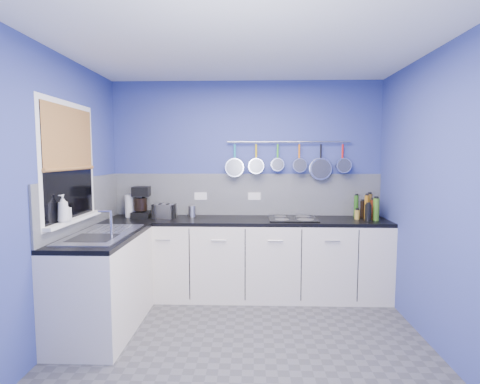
# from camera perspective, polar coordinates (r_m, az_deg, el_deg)

# --- Properties ---
(floor) EXTENTS (3.20, 3.00, 0.02)m
(floor) POSITION_cam_1_polar(r_m,az_deg,el_deg) (3.45, 0.47, -22.58)
(floor) COLOR #47474C
(floor) RESTS_ON ground
(ceiling) EXTENTS (3.20, 3.00, 0.02)m
(ceiling) POSITION_cam_1_polar(r_m,az_deg,el_deg) (3.18, 0.50, 21.87)
(ceiling) COLOR white
(ceiling) RESTS_ON ground
(wall_back) EXTENTS (3.20, 0.02, 2.50)m
(wall_back) POSITION_cam_1_polar(r_m,az_deg,el_deg) (4.57, 0.93, 0.90)
(wall_back) COLOR #35408C
(wall_back) RESTS_ON ground
(wall_front) EXTENTS (3.20, 0.02, 2.50)m
(wall_front) POSITION_cam_1_polar(r_m,az_deg,el_deg) (1.58, -0.82, -7.77)
(wall_front) COLOR #35408C
(wall_front) RESTS_ON ground
(wall_left) EXTENTS (0.02, 3.00, 2.50)m
(wall_left) POSITION_cam_1_polar(r_m,az_deg,el_deg) (3.50, -26.91, -1.08)
(wall_left) COLOR #35408C
(wall_left) RESTS_ON ground
(wall_right) EXTENTS (0.02, 3.00, 2.50)m
(wall_right) POSITION_cam_1_polar(r_m,az_deg,el_deg) (3.43, 28.46, -1.27)
(wall_right) COLOR #35408C
(wall_right) RESTS_ON ground
(backsplash_back) EXTENTS (3.20, 0.02, 0.50)m
(backsplash_back) POSITION_cam_1_polar(r_m,az_deg,el_deg) (4.56, 0.93, -0.38)
(backsplash_back) COLOR gray
(backsplash_back) RESTS_ON wall_back
(backsplash_left) EXTENTS (0.02, 1.80, 0.50)m
(backsplash_left) POSITION_cam_1_polar(r_m,az_deg,el_deg) (4.03, -22.49, -1.55)
(backsplash_left) COLOR gray
(backsplash_left) RESTS_ON wall_left
(cabinet_run_back) EXTENTS (3.20, 0.60, 0.86)m
(cabinet_run_back) POSITION_cam_1_polar(r_m,az_deg,el_deg) (4.41, 0.85, -10.11)
(cabinet_run_back) COLOR silver
(cabinet_run_back) RESTS_ON ground
(worktop_back) EXTENTS (3.20, 0.60, 0.04)m
(worktop_back) POSITION_cam_1_polar(r_m,az_deg,el_deg) (4.31, 0.86, -4.34)
(worktop_back) COLOR black
(worktop_back) RESTS_ON cabinet_run_back
(cabinet_run_left) EXTENTS (0.60, 1.20, 0.86)m
(cabinet_run_left) POSITION_cam_1_polar(r_m,az_deg,el_deg) (3.80, -19.93, -12.99)
(cabinet_run_left) COLOR silver
(cabinet_run_left) RESTS_ON ground
(worktop_left) EXTENTS (0.60, 1.20, 0.04)m
(worktop_left) POSITION_cam_1_polar(r_m,az_deg,el_deg) (3.69, -20.16, -6.33)
(worktop_left) COLOR black
(worktop_left) RESTS_ON cabinet_run_left
(window_frame) EXTENTS (0.01, 1.00, 1.10)m
(window_frame) POSITION_cam_1_polar(r_m,az_deg,el_deg) (3.73, -24.43, 4.01)
(window_frame) COLOR white
(window_frame) RESTS_ON wall_left
(window_glass) EXTENTS (0.01, 0.90, 1.00)m
(window_glass) POSITION_cam_1_polar(r_m,az_deg,el_deg) (3.73, -24.36, 4.01)
(window_glass) COLOR black
(window_glass) RESTS_ON wall_left
(bamboo_blind) EXTENTS (0.01, 0.90, 0.55)m
(bamboo_blind) POSITION_cam_1_polar(r_m,az_deg,el_deg) (3.73, -24.38, 7.47)
(bamboo_blind) COLOR #A9823C
(bamboo_blind) RESTS_ON wall_left
(window_sill) EXTENTS (0.10, 0.98, 0.03)m
(window_sill) POSITION_cam_1_polar(r_m,az_deg,el_deg) (3.76, -23.78, -3.84)
(window_sill) COLOR white
(window_sill) RESTS_ON wall_left
(sink_unit) EXTENTS (0.50, 0.95, 0.01)m
(sink_unit) POSITION_cam_1_polar(r_m,az_deg,el_deg) (3.68, -20.17, -5.97)
(sink_unit) COLOR silver
(sink_unit) RESTS_ON worktop_left
(mixer_tap) EXTENTS (0.12, 0.08, 0.26)m
(mixer_tap) POSITION_cam_1_polar(r_m,az_deg,el_deg) (3.44, -18.88, -4.59)
(mixer_tap) COLOR silver
(mixer_tap) RESTS_ON worktop_left
(socket_left) EXTENTS (0.15, 0.01, 0.09)m
(socket_left) POSITION_cam_1_polar(r_m,az_deg,el_deg) (4.59, -5.96, -0.62)
(socket_left) COLOR white
(socket_left) RESTS_ON backsplash_back
(socket_right) EXTENTS (0.15, 0.01, 0.09)m
(socket_right) POSITION_cam_1_polar(r_m,az_deg,el_deg) (4.55, 2.18, -0.65)
(socket_right) COLOR white
(socket_right) RESTS_ON backsplash_back
(pot_rail) EXTENTS (1.45, 0.02, 0.02)m
(pot_rail) POSITION_cam_1_polar(r_m,az_deg,el_deg) (4.52, 7.34, 7.53)
(pot_rail) COLOR silver
(pot_rail) RESTS_ON wall_back
(soap_bottle_a) EXTENTS (0.11, 0.11, 0.24)m
(soap_bottle_a) POSITION_cam_1_polar(r_m,az_deg,el_deg) (3.53, -25.18, -2.27)
(soap_bottle_a) COLOR white
(soap_bottle_a) RESTS_ON window_sill
(soap_bottle_b) EXTENTS (0.10, 0.10, 0.17)m
(soap_bottle_b) POSITION_cam_1_polar(r_m,az_deg,el_deg) (3.59, -24.74, -2.68)
(soap_bottle_b) COLOR white
(soap_bottle_b) RESTS_ON window_sill
(paper_towel) EXTENTS (0.12, 0.12, 0.26)m
(paper_towel) POSITION_cam_1_polar(r_m,az_deg,el_deg) (4.61, -16.28, -2.04)
(paper_towel) COLOR white
(paper_towel) RESTS_ON worktop_back
(coffee_maker) EXTENTS (0.22, 0.24, 0.36)m
(coffee_maker) POSITION_cam_1_polar(r_m,az_deg,el_deg) (4.54, -14.73, -1.48)
(coffee_maker) COLOR black
(coffee_maker) RESTS_ON worktop_back
(toaster) EXTENTS (0.28, 0.21, 0.16)m
(toaster) POSITION_cam_1_polar(r_m,az_deg,el_deg) (4.45, -11.37, -2.84)
(toaster) COLOR silver
(toaster) RESTS_ON worktop_back
(canister) EXTENTS (0.10, 0.10, 0.13)m
(canister) POSITION_cam_1_polar(r_m,az_deg,el_deg) (4.49, -7.24, -2.91)
(canister) COLOR silver
(canister) RESTS_ON worktop_back
(hob) EXTENTS (0.54, 0.48, 0.01)m
(hob) POSITION_cam_1_polar(r_m,az_deg,el_deg) (4.33, 7.95, -3.99)
(hob) COLOR black
(hob) RESTS_ON worktop_back
(pan_0) EXTENTS (0.22, 0.08, 0.41)m
(pan_0) POSITION_cam_1_polar(r_m,az_deg,el_deg) (4.49, -0.80, 4.95)
(pan_0) COLOR silver
(pan_0) RESTS_ON pot_rail
(pan_1) EXTENTS (0.19, 0.12, 0.38)m
(pan_1) POSITION_cam_1_polar(r_m,az_deg,el_deg) (4.49, 2.45, 5.18)
(pan_1) COLOR silver
(pan_1) RESTS_ON pot_rail
(pan_2) EXTENTS (0.15, 0.07, 0.34)m
(pan_2) POSITION_cam_1_polar(r_m,az_deg,el_deg) (4.50, 5.70, 5.36)
(pan_2) COLOR silver
(pan_2) RESTS_ON pot_rail
(pan_3) EXTENTS (0.17, 0.11, 0.36)m
(pan_3) POSITION_cam_1_polar(r_m,az_deg,el_deg) (4.52, 8.93, 5.23)
(pan_3) COLOR silver
(pan_3) RESTS_ON pot_rail
(pan_4) EXTENTS (0.26, 0.06, 0.45)m
(pan_4) POSITION_cam_1_polar(r_m,az_deg,el_deg) (4.56, 12.10, 4.63)
(pan_4) COLOR silver
(pan_4) RESTS_ON pot_rail
(pan_5) EXTENTS (0.17, 0.12, 0.36)m
(pan_5) POSITION_cam_1_polar(r_m,az_deg,el_deg) (4.61, 15.23, 5.08)
(pan_5) COLOR silver
(pan_5) RESTS_ON pot_rail
(condiment_0) EXTENTS (0.06, 0.06, 0.28)m
(condiment_0) POSITION_cam_1_polar(r_m,az_deg,el_deg) (4.61, 18.98, -2.01)
(condiment_0) COLOR brown
(condiment_0) RESTS_ON worktop_back
(condiment_1) EXTENTS (0.05, 0.05, 0.19)m
(condiment_1) POSITION_cam_1_polar(r_m,az_deg,el_deg) (4.61, 18.01, -2.50)
(condiment_1) COLOR black
(condiment_1) RESTS_ON worktop_back
(condiment_2) EXTENTS (0.05, 0.05, 0.26)m
(condiment_2) POSITION_cam_1_polar(r_m,az_deg,el_deg) (4.58, 17.13, -2.11)
(condiment_2) COLOR #265919
(condiment_2) RESTS_ON worktop_back
(condiment_3) EXTENTS (0.06, 0.06, 0.22)m
(condiment_3) POSITION_cam_1_polar(r_m,az_deg,el_deg) (4.51, 19.44, -2.54)
(condiment_3) COLOR #4C190C
(condiment_3) RESTS_ON worktop_back
(condiment_4) EXTENTS (0.05, 0.05, 0.27)m
(condiment_4) POSITION_cam_1_polar(r_m,az_deg,el_deg) (4.48, 18.59, -2.22)
(condiment_4) COLOR #8C5914
(condiment_4) RESTS_ON worktop_back
(condiment_5) EXTENTS (0.06, 0.06, 0.11)m
(condiment_5) POSITION_cam_1_polar(r_m,az_deg,el_deg) (4.47, 17.28, -3.28)
(condiment_5) COLOR olive
(condiment_5) RESTS_ON worktop_back
(condiment_6) EXTENTS (0.07, 0.07, 0.25)m
(condiment_6) POSITION_cam_1_polar(r_m,az_deg,el_deg) (4.44, 19.87, -2.49)
(condiment_6) COLOR #3F721E
(condiment_6) RESTS_ON worktop_back
(condiment_7) EXTENTS (0.07, 0.07, 0.18)m
(condiment_7) POSITION_cam_1_polar(r_m,az_deg,el_deg) (4.39, 18.78, -2.97)
(condiment_7) COLOR black
(condiment_7) RESTS_ON worktop_back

